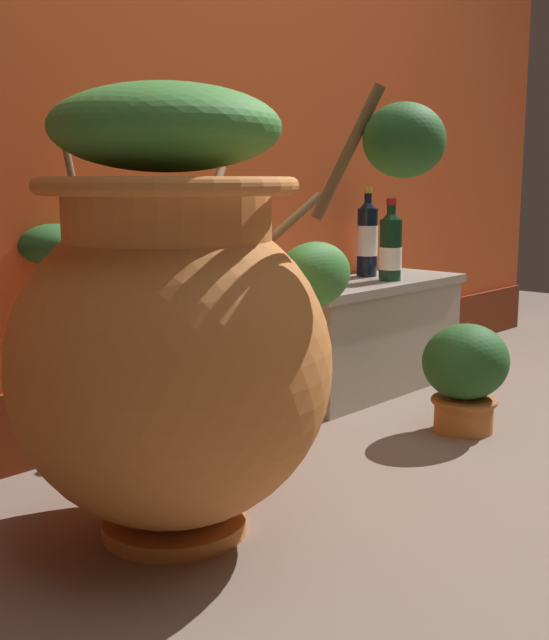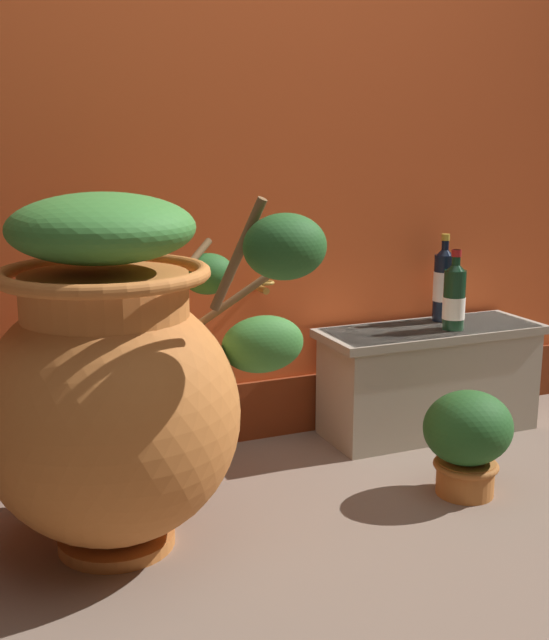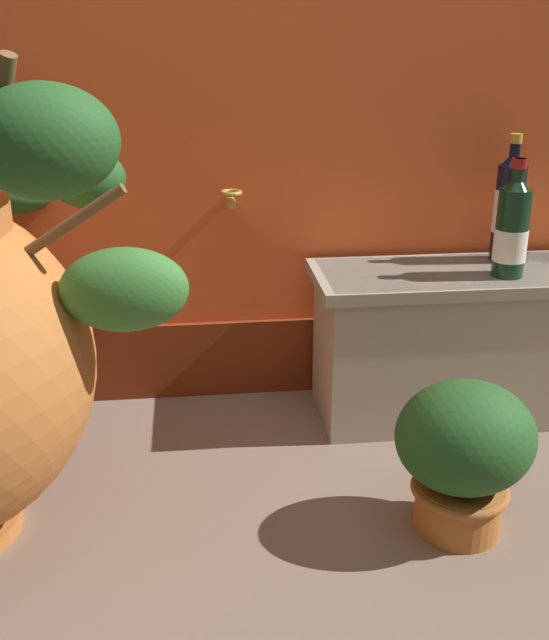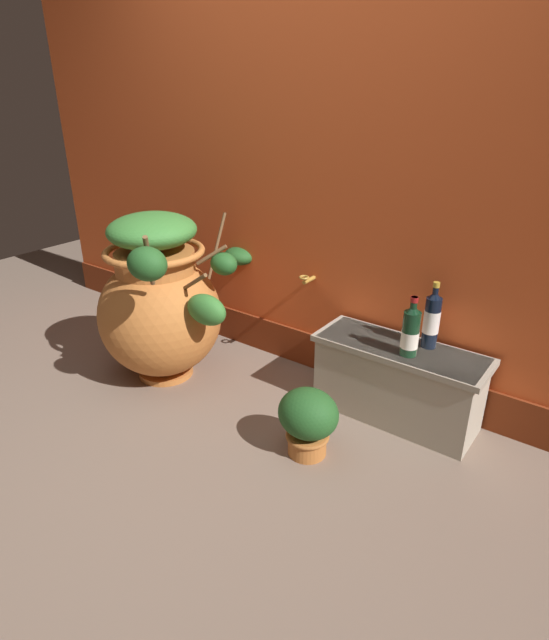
{
  "view_description": "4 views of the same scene",
  "coord_description": "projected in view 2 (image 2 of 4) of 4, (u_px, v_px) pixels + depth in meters",
  "views": [
    {
      "loc": [
        -1.68,
        -0.76,
        0.76
      ],
      "look_at": [
        0.02,
        0.8,
        0.35
      ],
      "focal_mm": 45.22,
      "sensor_mm": 36.0,
      "label": 1
    },
    {
      "loc": [
        -0.97,
        -1.45,
        1.08
      ],
      "look_at": [
        -0.02,
        0.81,
        0.51
      ],
      "focal_mm": 44.27,
      "sensor_mm": 36.0,
      "label": 2
    },
    {
      "loc": [
        -0.08,
        -0.84,
        0.97
      ],
      "look_at": [
        0.11,
        0.77,
        0.34
      ],
      "focal_mm": 42.09,
      "sensor_mm": 36.0,
      "label": 3
    },
    {
      "loc": [
        1.48,
        -1.23,
        1.57
      ],
      "look_at": [
        0.01,
        0.75,
        0.43
      ],
      "focal_mm": 29.15,
      "sensor_mm": 36.0,
      "label": 4
    }
  ],
  "objects": [
    {
      "name": "back_wall",
      "position": [
        237.0,
        75.0,
        2.7
      ],
      "size": [
        4.4,
        0.33,
        2.6
      ],
      "color": "#D15123",
      "rests_on": "ground_plane"
    },
    {
      "name": "wine_bottle_left",
      "position": [
        443.0,
        282.0,
        2.97
      ],
      "size": [
        0.08,
        0.08,
        0.33
      ],
      "color": "black",
      "rests_on": "stone_ledge"
    },
    {
      "name": "terracotta_urn",
      "position": [
        114.0,
        384.0,
        2.05
      ],
      "size": [
        0.87,
        1.08,
        0.95
      ],
      "color": "#C17033",
      "rests_on": "ground_plane"
    },
    {
      "name": "ground_plane",
      "position": [
        413.0,
        594.0,
        1.91
      ],
      "size": [
        7.0,
        7.0,
        0.0
      ],
      "primitive_type": "plane",
      "color": "#7A6656"
    },
    {
      "name": "wine_bottle_middle",
      "position": [
        454.0,
        296.0,
        2.84
      ],
      "size": [
        0.08,
        0.08,
        0.29
      ],
      "color": "black",
      "rests_on": "stone_ledge"
    },
    {
      "name": "potted_shrub",
      "position": [
        467.0,
        437.0,
        2.41
      ],
      "size": [
        0.28,
        0.25,
        0.33
      ],
      "color": "#C17033",
      "rests_on": "ground_plane"
    },
    {
      "name": "stone_ledge",
      "position": [
        429.0,
        376.0,
        2.93
      ],
      "size": [
        0.84,
        0.31,
        0.4
      ],
      "color": "#B2A893",
      "rests_on": "ground_plane"
    }
  ]
}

